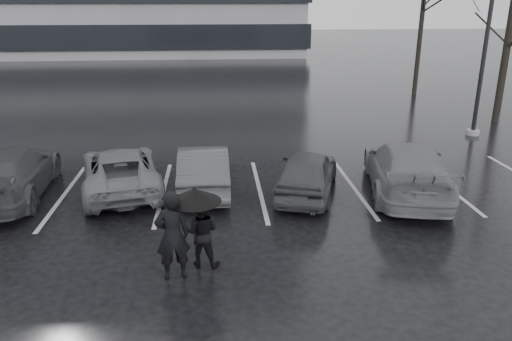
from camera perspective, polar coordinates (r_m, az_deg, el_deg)
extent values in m
plane|color=black|center=(12.34, -1.36, -6.40)|extent=(160.00, 160.00, 0.00)
cube|color=black|center=(62.95, -25.47, 14.32)|extent=(60.60, 25.60, 2.20)
imported|color=black|center=(14.19, 5.87, -0.20)|extent=(2.59, 4.07, 1.29)
imported|color=#29292B|center=(14.49, -5.99, 0.26)|extent=(1.45, 4.03, 1.32)
imported|color=#505052|center=(14.92, -15.23, 0.09)|extent=(2.99, 4.83, 1.25)
imported|color=black|center=(15.47, -26.43, -0.25)|extent=(2.39, 5.07, 1.43)
imported|color=#505052|center=(14.81, 16.84, 0.26)|extent=(3.08, 5.41, 1.48)
imported|color=black|center=(9.95, -9.54, -7.32)|extent=(0.75, 0.56, 1.86)
imported|color=black|center=(10.42, -6.19, -7.02)|extent=(0.84, 0.72, 1.49)
cylinder|color=black|center=(10.22, -6.87, -7.37)|extent=(0.02, 0.02, 1.56)
cone|color=black|center=(9.87, -7.07, -2.80)|extent=(1.07, 1.07, 0.27)
sphere|color=black|center=(9.82, -7.10, -2.06)|extent=(0.05, 0.05, 0.05)
cylinder|color=gray|center=(22.36, 23.53, 4.02)|extent=(0.52, 0.52, 0.21)
cylinder|color=black|center=(21.75, 25.17, 15.76)|extent=(0.17, 0.17, 9.39)
cube|color=#B9B9BC|center=(15.26, -21.08, -2.61)|extent=(0.12, 5.00, 0.00)
cube|color=#B9B9BC|center=(14.70, -10.56, -2.41)|extent=(0.12, 5.00, 0.00)
cube|color=#B9B9BC|center=(14.67, 0.38, -2.12)|extent=(0.12, 5.00, 0.00)
cube|color=#B9B9BC|center=(15.17, 10.98, -1.76)|extent=(0.12, 5.00, 0.00)
cube|color=#B9B9BC|center=(16.14, 20.60, -1.38)|extent=(0.12, 5.00, 0.00)
cylinder|color=black|center=(24.65, 26.93, 14.07)|extent=(0.26, 0.26, 8.00)
cylinder|color=black|center=(29.39, 27.04, 13.57)|extent=(0.26, 0.26, 7.00)
cylinder|color=black|center=(30.46, 18.43, 16.18)|extent=(0.26, 0.26, 8.50)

